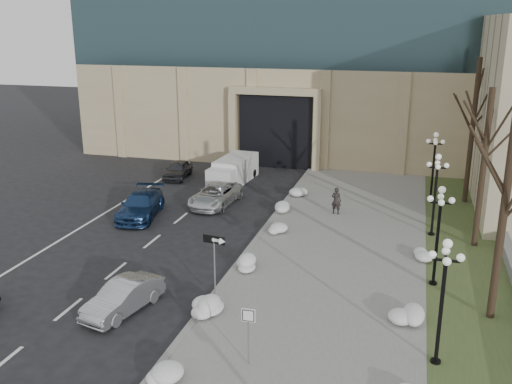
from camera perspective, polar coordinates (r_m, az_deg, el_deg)
sidewalk at (r=29.20m, az=7.73°, el=-6.80°), size 9.00×40.00×0.12m
curb at (r=30.06m, az=-0.83°, el=-5.90°), size 0.30×40.00×0.14m
grass_strip at (r=29.15m, az=20.58°, el=-7.84°), size 4.00×40.00×0.10m
stone_wall at (r=31.14m, az=24.06°, el=-6.07°), size 0.50×30.00×0.70m
car_b at (r=24.67m, az=-13.14°, el=-10.20°), size 2.24×4.19×1.31m
car_c at (r=35.85m, az=-11.46°, el=-1.29°), size 3.08×5.50×1.51m
car_d at (r=37.46m, az=-4.09°, el=-0.30°), size 2.61×5.09×1.38m
car_e at (r=44.31m, az=-7.83°, el=2.23°), size 1.94×4.00×1.31m
pedestrian at (r=35.61m, az=8.03°, el=-0.86°), size 0.68×0.49×1.71m
box_truck at (r=42.64m, az=-2.29°, el=2.12°), size 2.39×5.87×1.82m
one_way_sign at (r=24.38m, az=-3.85°, el=-5.59°), size 1.08×0.35×2.91m
keep_sign at (r=20.05m, az=-0.76°, el=-13.13°), size 0.49×0.07×2.26m
snow_clump_b at (r=20.47m, az=-8.91°, el=-17.15°), size 1.10×1.60×0.36m
snow_clump_c at (r=24.23m, az=-4.82°, el=-11.25°), size 1.10×1.60×0.36m
snow_clump_d at (r=27.63m, az=-1.18°, el=-7.51°), size 1.10×1.60×0.36m
snow_clump_e at (r=32.11m, az=1.56°, el=-3.96°), size 1.10×1.60×0.36m
snow_clump_f at (r=35.65m, az=2.99°, el=-1.83°), size 1.10×1.60×0.36m
snow_clump_g at (r=39.45m, az=4.21°, el=-0.01°), size 1.10×1.60×0.36m
snow_clump_i at (r=24.06m, az=15.03°, el=-12.02°), size 1.10×1.60×0.36m
snow_clump_j at (r=30.22m, az=16.29°, el=-6.02°), size 1.10×1.60×0.36m
snow_clump_k at (r=24.06m, az=-5.41°, el=-11.48°), size 1.10×1.60×0.36m
lamppost_a at (r=20.50m, az=18.23°, el=-8.89°), size 1.18×1.18×4.76m
lamppost_b at (r=26.53m, az=17.82°, el=-2.95°), size 1.18×1.18×4.76m
lamppost_c at (r=32.75m, az=17.56°, el=0.77°), size 1.18×1.18×4.76m
lamppost_d at (r=39.05m, az=17.38°, el=3.30°), size 1.18×1.18×4.76m
tree_near at (r=23.58m, az=23.88°, el=0.99°), size 3.20×3.20×9.00m
tree_mid at (r=31.38m, az=22.00°, el=4.23°), size 3.20×3.20×8.50m
tree_far at (r=39.12m, az=21.01°, el=7.58°), size 3.20×3.20×9.50m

